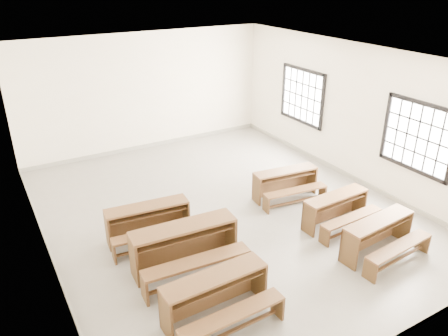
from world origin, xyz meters
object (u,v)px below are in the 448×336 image
desk_set_0 (217,294)px  desk_set_5 (286,182)px  desk_set_3 (379,234)px  desk_set_1 (185,244)px  desk_set_2 (149,220)px  desk_set_4 (337,208)px

desk_set_0 → desk_set_5: 3.98m
desk_set_3 → desk_set_1: bearing=152.3°
desk_set_0 → desk_set_3: desk_set_0 is taller
desk_set_5 → desk_set_1: bearing=-152.2°
desk_set_1 → desk_set_2: bearing=104.8°
desk_set_1 → desk_set_4: (3.18, -0.25, -0.10)m
desk_set_1 → desk_set_4: 3.20m
desk_set_0 → desk_set_4: 3.47m
desk_set_4 → desk_set_1: bearing=173.1°
desk_set_3 → desk_set_5: (-0.13, 2.52, -0.01)m
desk_set_2 → desk_set_3: size_ratio=1.04×
desk_set_0 → desk_set_5: (3.14, 2.45, -0.04)m
desk_set_1 → desk_set_2: (-0.22, 1.14, -0.07)m
desk_set_0 → desk_set_2: 2.43m
desk_set_0 → desk_set_5: bearing=36.5°
desk_set_0 → desk_set_2: (-0.09, 2.42, -0.01)m
desk_set_3 → desk_set_4: (0.04, 1.10, -0.02)m
desk_set_3 → desk_set_2: bearing=139.1°
desk_set_2 → desk_set_5: 3.23m
desk_set_0 → desk_set_1: desk_set_1 is taller
desk_set_1 → desk_set_2: size_ratio=1.14×
desk_set_0 → desk_set_1: bearing=83.0°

